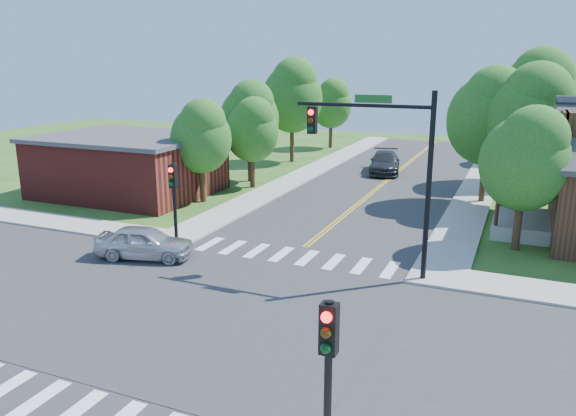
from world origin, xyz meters
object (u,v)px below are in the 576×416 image
at_px(car_dgrey, 385,163).
at_px(signal_pole_se, 328,356).
at_px(signal_mast_ne, 385,154).
at_px(signal_pole_nw, 173,189).
at_px(car_silver, 144,243).

bearing_deg(car_dgrey, signal_pole_se, -90.27).
xyz_separation_m(signal_mast_ne, signal_pole_nw, (-9.51, -0.01, -2.19)).
bearing_deg(signal_pole_nw, signal_mast_ne, 0.07).
relative_size(signal_mast_ne, signal_pole_nw, 1.89).
relative_size(signal_pole_se, car_silver, 0.86).
bearing_deg(signal_pole_se, car_silver, 141.26).
xyz_separation_m(signal_pole_nw, car_silver, (-0.17, -2.08, -1.96)).
relative_size(signal_pole_se, car_dgrey, 0.67).
bearing_deg(car_dgrey, car_silver, -113.98).
bearing_deg(car_dgrey, signal_pole_nw, -114.70).
relative_size(signal_pole_nw, car_silver, 0.86).
height_order(signal_pole_nw, car_dgrey, signal_pole_nw).
height_order(signal_pole_se, car_silver, signal_pole_se).
bearing_deg(signal_pole_nw, car_dgrey, 77.09).
bearing_deg(signal_pole_se, signal_pole_nw, 135.00).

